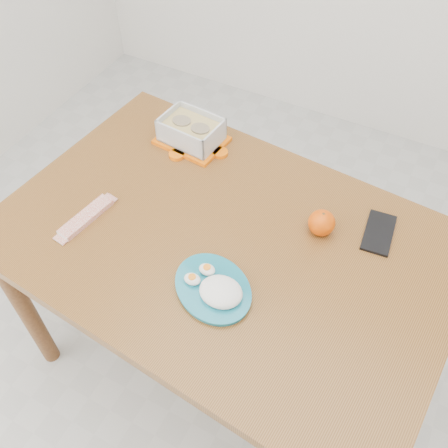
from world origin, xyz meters
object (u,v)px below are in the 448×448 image
at_px(dining_table, 224,257).
at_px(smartphone, 379,233).
at_px(orange_fruit, 322,223).
at_px(rice_plate, 215,288).
at_px(food_container, 191,131).

distance_m(dining_table, smartphone, 0.45).
relative_size(orange_fruit, rice_plate, 0.25).
distance_m(dining_table, orange_fruit, 0.30).
relative_size(orange_fruit, smartphone, 0.49).
xyz_separation_m(food_container, rice_plate, (0.35, -0.49, -0.02)).
height_order(food_container, orange_fruit, food_container).
bearing_deg(orange_fruit, food_container, 161.72).
height_order(dining_table, food_container, food_container).
bearing_deg(rice_plate, food_container, 154.38).
height_order(orange_fruit, rice_plate, orange_fruit).
height_order(food_container, smartphone, food_container).
bearing_deg(food_container, rice_plate, -48.90).
distance_m(orange_fruit, rice_plate, 0.36).
bearing_deg(orange_fruit, smartphone, 24.66).
xyz_separation_m(food_container, orange_fruit, (0.52, -0.17, -0.01)).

